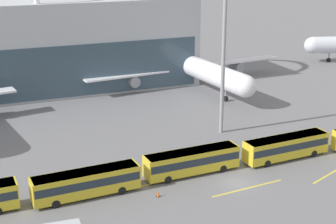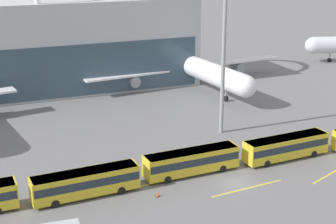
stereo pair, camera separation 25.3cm
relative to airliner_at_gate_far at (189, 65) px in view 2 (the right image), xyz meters
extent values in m
plane|color=slate|center=(-14.37, -47.15, -4.46)|extent=(440.00, 440.00, 0.00)
cylinder|color=white|center=(0.21, -1.83, 0.04)|extent=(8.58, 37.76, 4.26)
sphere|color=white|center=(2.39, -20.46, 0.04)|extent=(4.18, 4.18, 4.18)
cone|color=white|center=(-1.96, 16.81, 0.04)|extent=(4.98, 8.65, 4.05)
cube|color=white|center=(-0.05, 0.45, -0.71)|extent=(47.68, 8.70, 0.35)
cylinder|color=gray|center=(13.20, 1.99, -2.10)|extent=(2.65, 3.60, 2.28)
cylinder|color=gray|center=(-13.30, -1.10, -2.10)|extent=(2.65, 3.60, 2.28)
cube|color=orange|center=(-1.85, 15.90, 4.66)|extent=(1.04, 5.58, 7.96)
cube|color=white|center=(-1.85, 15.90, 0.46)|extent=(11.38, 4.46, 0.28)
cylinder|color=gray|center=(1.67, -14.32, -2.15)|extent=(0.36, 0.36, 3.52)
cylinder|color=black|center=(1.67, -14.32, -3.91)|extent=(0.57, 1.14, 1.10)
cylinder|color=gray|center=(2.70, 0.77, -2.15)|extent=(0.36, 0.36, 3.52)
cylinder|color=black|center=(2.70, 0.77, -3.91)|extent=(0.57, 1.14, 1.10)
cylinder|color=gray|center=(-2.80, 0.13, -2.15)|extent=(0.36, 0.36, 3.52)
cylinder|color=black|center=(-2.80, 0.13, -3.91)|extent=(0.57, 1.14, 1.10)
sphere|color=silver|center=(38.68, 7.95, 0.10)|extent=(4.21, 4.21, 4.21)
cylinder|color=gray|center=(43.24, 6.62, -2.12)|extent=(0.36, 0.36, 3.59)
cylinder|color=black|center=(43.24, 6.62, -3.91)|extent=(1.18, 0.74, 1.10)
cube|color=gold|center=(-33.16, -43.59, -2.61)|extent=(13.40, 3.46, 2.96)
cube|color=#232D38|center=(-33.16, -43.59, -2.31)|extent=(13.14, 3.47, 1.04)
cube|color=silver|center=(-33.16, -43.59, -1.19)|extent=(13.00, 3.35, 0.12)
cylinder|color=black|center=(-29.12, -42.09, -3.96)|extent=(1.01, 0.35, 1.00)
cylinder|color=black|center=(-28.98, -44.64, -3.96)|extent=(1.01, 0.35, 1.00)
cylinder|color=black|center=(-37.34, -42.53, -3.96)|extent=(1.01, 0.35, 1.00)
cylinder|color=black|center=(-37.20, -45.08, -3.96)|extent=(1.01, 0.35, 1.00)
cube|color=gold|center=(-18.47, -42.47, -2.61)|extent=(13.38, 3.31, 2.96)
cube|color=#232D38|center=(-18.47, -42.47, -2.31)|extent=(13.11, 3.33, 1.04)
cube|color=silver|center=(-18.47, -42.47, -1.19)|extent=(12.98, 3.21, 0.12)
cylinder|color=black|center=(-14.41, -41.02, -3.96)|extent=(1.01, 0.34, 1.00)
cylinder|color=black|center=(-14.31, -43.57, -3.96)|extent=(1.01, 0.34, 1.00)
cylinder|color=black|center=(-22.64, -41.37, -3.96)|extent=(1.01, 0.34, 1.00)
cylinder|color=black|center=(-22.53, -43.92, -3.96)|extent=(1.01, 0.34, 1.00)
cube|color=gold|center=(-3.78, -42.84, -2.61)|extent=(13.42, 3.58, 2.96)
cube|color=#232D38|center=(-3.78, -42.84, -2.31)|extent=(13.16, 3.59, 1.04)
cube|color=silver|center=(-3.78, -42.84, -1.19)|extent=(13.02, 3.47, 0.12)
cylinder|color=black|center=(0.24, -41.31, -3.96)|extent=(1.02, 0.36, 1.00)
cylinder|color=black|center=(0.40, -43.85, -3.96)|extent=(1.02, 0.36, 1.00)
cylinder|color=black|center=(-7.97, -41.82, -3.96)|extent=(1.02, 0.36, 1.00)
cylinder|color=black|center=(-7.81, -44.37, -3.96)|extent=(1.02, 0.36, 1.00)
cylinder|color=gray|center=(-7.37, -29.68, 9.85)|extent=(0.63, 0.63, 28.63)
cube|color=yellow|center=(-13.69, -49.09, -4.46)|extent=(10.59, 1.16, 0.01)
cube|color=yellow|center=(-24.19, -43.29, -4.46)|extent=(7.44, 1.04, 0.01)
cube|color=yellow|center=(-1.28, -49.57, -4.46)|extent=(7.81, 3.34, 0.01)
cube|color=black|center=(-25.03, -46.95, -4.45)|extent=(0.46, 0.46, 0.02)
cone|color=#EA5914|center=(-25.03, -46.95, -4.07)|extent=(0.34, 0.34, 0.74)
camera|label=1|loc=(-45.18, -100.04, 25.17)|focal=55.00mm
camera|label=2|loc=(-44.94, -100.13, 25.17)|focal=55.00mm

